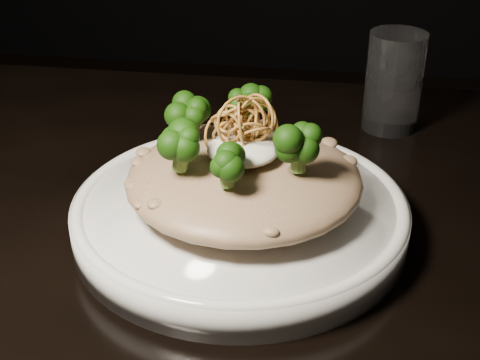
# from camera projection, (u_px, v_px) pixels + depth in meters

# --- Properties ---
(table) EXTENTS (1.10, 0.80, 0.75)m
(table) POSITION_uv_depth(u_px,v_px,m) (287.00, 299.00, 0.68)
(table) COLOR black
(table) RESTS_ON ground
(plate) EXTENTS (0.32, 0.32, 0.03)m
(plate) POSITION_uv_depth(u_px,v_px,m) (240.00, 215.00, 0.63)
(plate) COLOR silver
(plate) RESTS_ON table
(risotto) EXTENTS (0.22, 0.22, 0.05)m
(risotto) POSITION_uv_depth(u_px,v_px,m) (244.00, 178.00, 0.61)
(risotto) COLOR brown
(risotto) RESTS_ON plate
(broccoli) EXTENTS (0.13, 0.13, 0.05)m
(broccoli) POSITION_uv_depth(u_px,v_px,m) (237.00, 133.00, 0.59)
(broccoli) COLOR black
(broccoli) RESTS_ON risotto
(cheese) EXTENTS (0.06, 0.06, 0.02)m
(cheese) POSITION_uv_depth(u_px,v_px,m) (243.00, 149.00, 0.59)
(cheese) COLOR white
(cheese) RESTS_ON risotto
(shallots) EXTENTS (0.06, 0.06, 0.04)m
(shallots) POSITION_uv_depth(u_px,v_px,m) (244.00, 115.00, 0.59)
(shallots) COLOR brown
(shallots) RESTS_ON cheese
(drinking_glass) EXTENTS (0.07, 0.07, 0.12)m
(drinking_glass) POSITION_uv_depth(u_px,v_px,m) (394.00, 82.00, 0.82)
(drinking_glass) COLOR silver
(drinking_glass) RESTS_ON table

